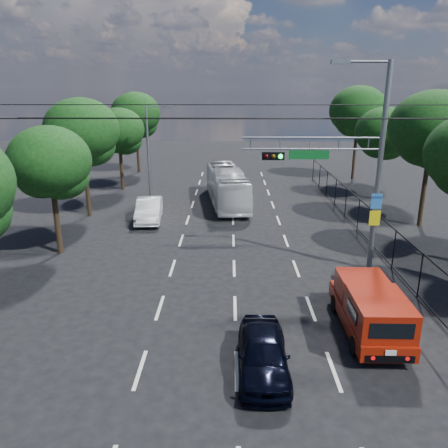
{
  "coord_description": "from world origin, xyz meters",
  "views": [
    {
      "loc": [
        -0.24,
        -11.53,
        8.38
      ],
      "look_at": [
        -0.47,
        6.23,
        2.8
      ],
      "focal_mm": 35.0,
      "sensor_mm": 36.0,
      "label": 1
    }
  ],
  "objects_px": {
    "red_pickup": "(370,308)",
    "white_van": "(149,210)",
    "white_bus": "(227,186)",
    "signal_mast": "(353,161)",
    "navy_hatchback": "(263,353)"
  },
  "relations": [
    {
      "from": "signal_mast",
      "to": "navy_hatchback",
      "type": "relative_size",
      "value": 2.48
    },
    {
      "from": "navy_hatchback",
      "to": "white_bus",
      "type": "bearing_deg",
      "value": 94.29
    },
    {
      "from": "signal_mast",
      "to": "red_pickup",
      "type": "height_order",
      "value": "signal_mast"
    },
    {
      "from": "white_bus",
      "to": "white_van",
      "type": "height_order",
      "value": "white_bus"
    },
    {
      "from": "white_bus",
      "to": "navy_hatchback",
      "type": "bearing_deg",
      "value": -93.81
    },
    {
      "from": "white_bus",
      "to": "signal_mast",
      "type": "bearing_deg",
      "value": -72.46
    },
    {
      "from": "red_pickup",
      "to": "white_van",
      "type": "distance_m",
      "value": 17.04
    },
    {
      "from": "signal_mast",
      "to": "white_bus",
      "type": "xyz_separation_m",
      "value": [
        -5.74,
        12.38,
        -3.9
      ]
    },
    {
      "from": "white_bus",
      "to": "white_van",
      "type": "relative_size",
      "value": 2.18
    },
    {
      "from": "signal_mast",
      "to": "red_pickup",
      "type": "xyz_separation_m",
      "value": [
        -0.59,
        -5.76,
        -4.26
      ]
    },
    {
      "from": "white_bus",
      "to": "white_van",
      "type": "distance_m",
      "value": 6.78
    },
    {
      "from": "white_van",
      "to": "navy_hatchback",
      "type": "bearing_deg",
      "value": -73.84
    },
    {
      "from": "signal_mast",
      "to": "navy_hatchback",
      "type": "distance_m",
      "value": 10.28
    },
    {
      "from": "navy_hatchback",
      "to": "white_bus",
      "type": "relative_size",
      "value": 0.4
    },
    {
      "from": "white_van",
      "to": "white_bus",
      "type": "bearing_deg",
      "value": 36.22
    }
  ]
}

